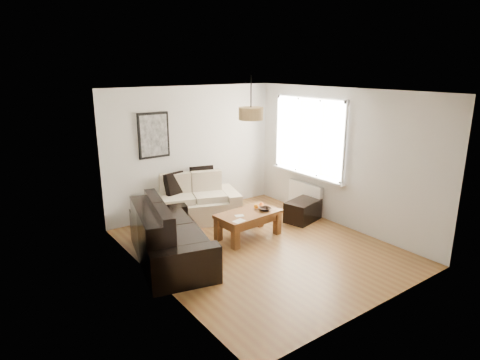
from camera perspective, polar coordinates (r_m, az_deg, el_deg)
floor at (r=7.01m, az=2.91°, el=-9.37°), size 4.50×4.50×0.00m
ceiling at (r=6.36m, az=3.24°, el=12.34°), size 3.80×4.50×0.00m
wall_back at (r=8.39m, az=-6.63°, el=4.12°), size 3.80×0.04×2.60m
wall_front at (r=5.10m, az=19.16°, el=-4.33°), size 3.80×0.04×2.60m
wall_left at (r=5.62m, az=-12.22°, el=-1.97°), size 0.04×4.50×2.60m
wall_right at (r=7.87m, az=13.92°, el=2.99°), size 0.04×4.50×2.60m
window_bay at (r=8.31m, az=9.68°, el=6.00°), size 0.14×1.90×1.60m
radiator at (r=8.57m, az=9.12°, el=-2.09°), size 0.10×0.90×0.52m
poster at (r=7.92m, az=-12.00°, el=6.13°), size 0.62×0.04×0.87m
pendant_shade at (r=6.63m, az=1.54°, el=9.29°), size 0.40×0.40×0.20m
loveseat_cream at (r=8.08m, az=-6.60°, el=-2.68°), size 1.97×1.46×0.87m
sofa_leather at (r=6.51m, az=-9.70°, el=-7.43°), size 1.44×2.21×0.88m
coffee_table at (r=7.32m, az=1.16°, el=-6.28°), size 1.18×0.70×0.46m
ottoman at (r=8.17m, az=8.80°, el=-4.28°), size 0.81×0.62×0.41m
cushion_left at (r=8.04m, az=-9.12°, el=-0.46°), size 0.45×0.23×0.43m
cushion_right at (r=8.32m, az=-5.30°, el=0.37°), size 0.49×0.25×0.47m
fruit_bowl at (r=7.33m, az=3.50°, el=-4.08°), size 0.25×0.25×0.05m
orange_a at (r=7.44m, az=3.06°, el=-3.68°), size 0.08×0.08×0.06m
orange_b at (r=7.52m, az=3.02°, el=-3.45°), size 0.10×0.10×0.08m
orange_c at (r=7.42m, az=2.26°, el=-3.72°), size 0.10×0.10×0.09m
papers at (r=6.84m, az=-0.13°, el=-5.77°), size 0.23×0.18×0.01m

